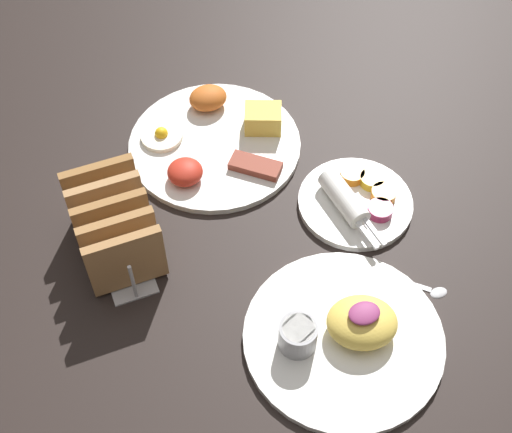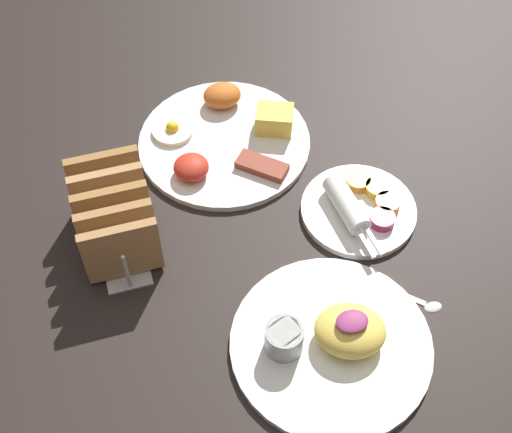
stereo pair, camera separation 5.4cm
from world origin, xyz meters
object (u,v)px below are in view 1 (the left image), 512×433
object	(u,v)px
plate_breakfast	(215,140)
toast_rack	(114,226)
plate_condiments	(355,199)
plate_foreground	(344,333)

from	to	relation	value
plate_breakfast	toast_rack	world-z (taller)	toast_rack
plate_condiments	toast_rack	xyz separation A→B (m)	(-0.33, 0.05, 0.04)
plate_breakfast	toast_rack	size ratio (longest dim) A/B	1.46
plate_breakfast	plate_condiments	size ratio (longest dim) A/B	1.46
plate_condiments	plate_breakfast	bearing A→B (deg)	128.91
plate_condiments	plate_foreground	distance (m)	0.22
plate_breakfast	toast_rack	distance (m)	0.23
toast_rack	plate_breakfast	bearing A→B (deg)	35.20
plate_foreground	toast_rack	xyz separation A→B (m)	(-0.22, 0.24, 0.03)
plate_condiments	toast_rack	bearing A→B (deg)	171.33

